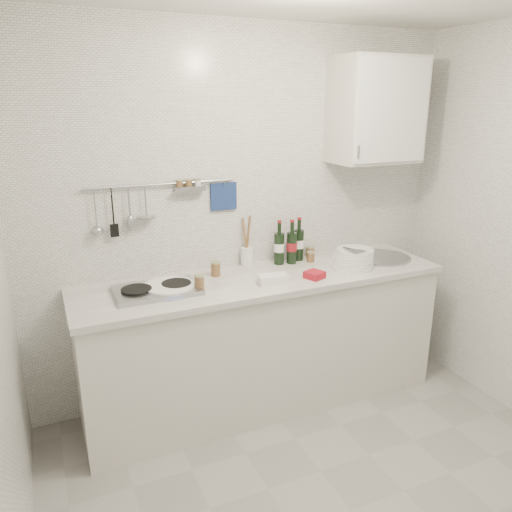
{
  "coord_description": "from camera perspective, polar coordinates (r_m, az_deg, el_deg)",
  "views": [
    {
      "loc": [
        -1.29,
        -1.68,
        2.02
      ],
      "look_at": [
        -0.14,
        0.9,
        1.13
      ],
      "focal_mm": 35.0,
      "sensor_mm": 36.0,
      "label": 1
    }
  ],
  "objects": [
    {
      "name": "strawberry_punnet",
      "position": [
        3.23,
        6.7,
        -2.15
      ],
      "size": [
        0.14,
        0.14,
        0.04
      ],
      "primitive_type": "cube",
      "rotation": [
        0.0,
        0.0,
        0.36
      ],
      "color": "red",
      "rests_on": "counter"
    },
    {
      "name": "plate_stack_sink",
      "position": [
        3.5,
        11.07,
        -0.28
      ],
      "size": [
        0.32,
        0.31,
        0.12
      ],
      "rotation": [
        0.0,
        0.0,
        0.29
      ],
      "color": "white",
      "rests_on": "counter"
    },
    {
      "name": "plate_stack_hob",
      "position": [
        3.04,
        -10.0,
        -3.63
      ],
      "size": [
        0.33,
        0.32,
        0.04
      ],
      "rotation": [
        0.0,
        0.0,
        -0.42
      ],
      "color": "#505BB5",
      "rests_on": "counter"
    },
    {
      "name": "utensil_crock",
      "position": [
        3.44,
        -1.05,
        0.23
      ],
      "size": [
        0.09,
        0.09,
        0.36
      ],
      "rotation": [
        0.0,
        0.0,
        0.17
      ],
      "color": "white",
      "rests_on": "counter"
    },
    {
      "name": "jar_b",
      "position": [
        3.66,
        6.21,
        0.5
      ],
      "size": [
        0.07,
        0.07,
        0.08
      ],
      "rotation": [
        0.0,
        0.0,
        -0.33
      ],
      "color": "brown",
      "rests_on": "counter"
    },
    {
      "name": "wall_cabinet",
      "position": [
        3.63,
        13.61,
        15.87
      ],
      "size": [
        0.6,
        0.38,
        0.7
      ],
      "color": "beige",
      "rests_on": "back_wall"
    },
    {
      "name": "jar_a",
      "position": [
        3.26,
        -4.65,
        -1.44
      ],
      "size": [
        0.07,
        0.07,
        0.1
      ],
      "rotation": [
        0.0,
        0.0,
        0.04
      ],
      "color": "brown",
      "rests_on": "counter"
    },
    {
      "name": "counter",
      "position": [
        3.45,
        0.9,
        -9.93
      ],
      "size": [
        2.44,
        0.64,
        0.96
      ],
      "color": "beige",
      "rests_on": "floor"
    },
    {
      "name": "wine_bottles",
      "position": [
        3.49,
        3.91,
        1.71
      ],
      "size": [
        0.24,
        0.12,
        0.31
      ],
      "rotation": [
        0.0,
        0.0,
        0.15
      ],
      "color": "black",
      "rests_on": "counter"
    },
    {
      "name": "jar_d",
      "position": [
        3.02,
        -6.47,
        -3.03
      ],
      "size": [
        0.06,
        0.06,
        0.1
      ],
      "rotation": [
        0.0,
        0.0,
        -0.43
      ],
      "color": "brown",
      "rests_on": "counter"
    },
    {
      "name": "butter_dish",
      "position": [
        3.12,
        1.95,
        -2.65
      ],
      "size": [
        0.19,
        0.11,
        0.06
      ],
      "primitive_type": "cube",
      "rotation": [
        0.0,
        0.0,
        -0.11
      ],
      "color": "white",
      "rests_on": "counter"
    },
    {
      "name": "wall_rail",
      "position": [
        3.18,
        -11.05,
        6.33
      ],
      "size": [
        0.98,
        0.09,
        0.34
      ],
      "color": "#93969B",
      "rests_on": "back_wall"
    },
    {
      "name": "floor",
      "position": [
        2.93,
        10.91,
        -26.65
      ],
      "size": [
        3.0,
        3.0,
        0.0
      ],
      "primitive_type": "plane",
      "color": "gray",
      "rests_on": "ground"
    },
    {
      "name": "jar_c",
      "position": [
        3.55,
        6.26,
        -0.07
      ],
      "size": [
        0.06,
        0.06,
        0.07
      ],
      "rotation": [
        0.0,
        0.0,
        -0.07
      ],
      "color": "brown",
      "rests_on": "counter"
    },
    {
      "name": "back_wall",
      "position": [
        3.42,
        -1.24,
        4.43
      ],
      "size": [
        3.0,
        0.02,
        2.5
      ],
      "primitive_type": "cube",
      "color": "silver",
      "rests_on": "floor"
    }
  ]
}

